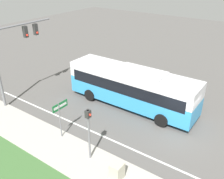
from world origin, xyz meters
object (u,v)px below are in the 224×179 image
at_px(pedestrian_signal, 89,127).
at_px(bus, 132,86).
at_px(utility_cabinet, 117,171).
at_px(street_sign, 60,113).
at_px(signal_gantry, 14,48).

bearing_deg(pedestrian_signal, bus, 10.95).
bearing_deg(utility_cabinet, bus, 25.97).
xyz_separation_m(street_sign, utility_cabinet, (-0.96, -4.99, -1.26)).
distance_m(bus, utility_cabinet, 7.99).
relative_size(bus, signal_gantry, 1.65).
bearing_deg(utility_cabinet, signal_gantry, 76.46).
bearing_deg(signal_gantry, pedestrian_signal, -104.16).
relative_size(signal_gantry, pedestrian_signal, 1.90).
bearing_deg(street_sign, bus, -14.01).
bearing_deg(signal_gantry, street_sign, -105.49).
distance_m(pedestrian_signal, utility_cabinet, 2.75).
relative_size(signal_gantry, street_sign, 2.41).
relative_size(pedestrian_signal, utility_cabinet, 3.44).
height_order(bus, street_sign, bus).
distance_m(pedestrian_signal, street_sign, 2.90).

